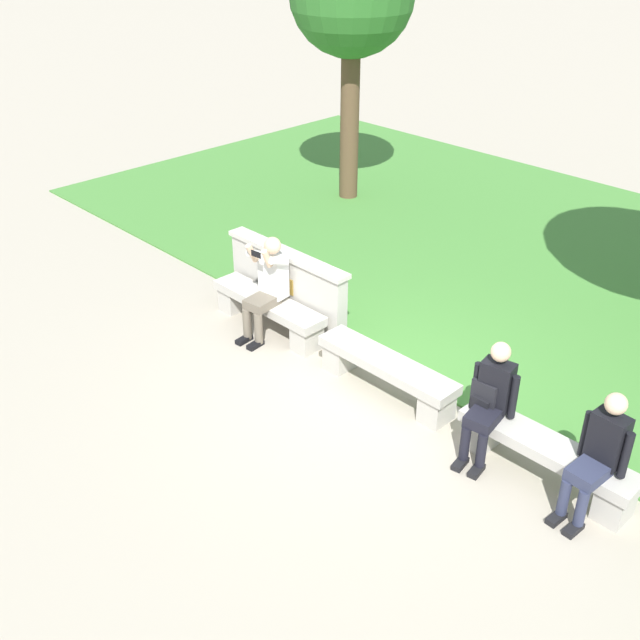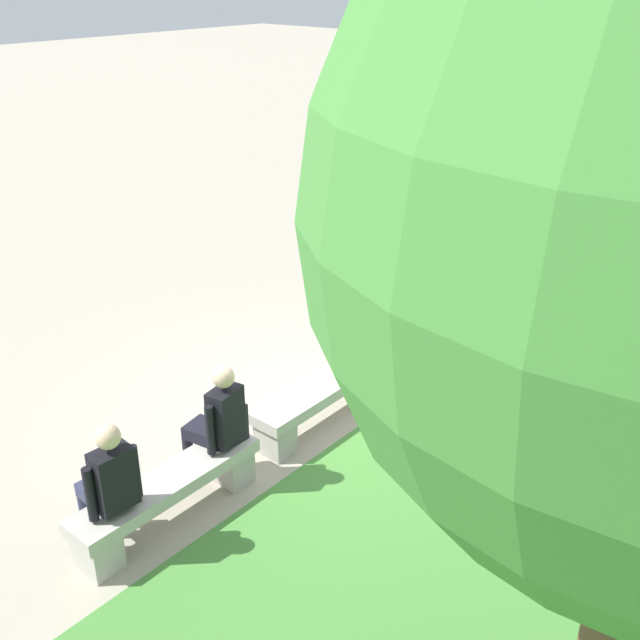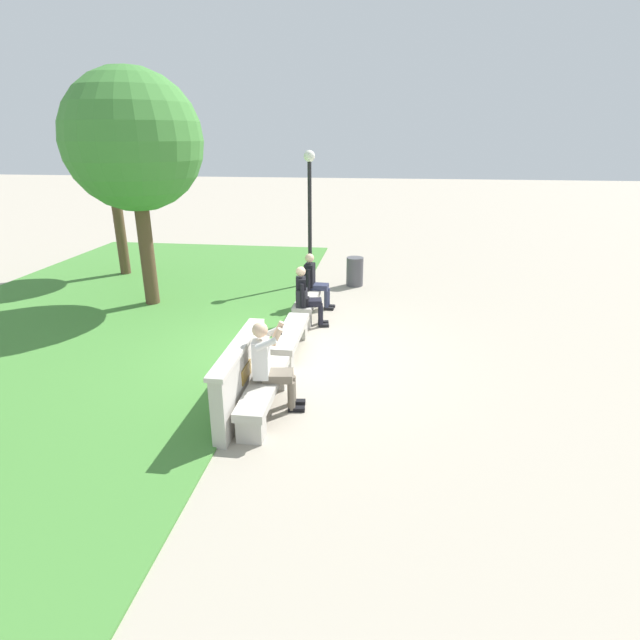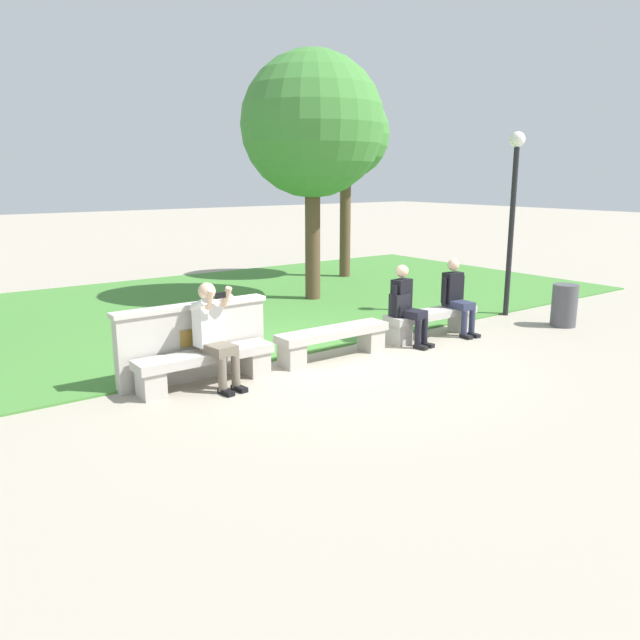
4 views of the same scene
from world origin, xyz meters
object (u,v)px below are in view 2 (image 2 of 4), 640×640
at_px(person_distant, 217,421).
at_px(backpack, 229,424).
at_px(person_companion, 108,483).
at_px(bench_main, 430,330).
at_px(person_photographer, 423,298).
at_px(bench_near, 323,397).
at_px(bench_mid, 169,493).

xyz_separation_m(person_distant, backpack, (-0.08, 0.07, -0.05)).
bearing_deg(backpack, person_companion, -3.17).
xyz_separation_m(bench_main, person_photographer, (0.09, -0.08, 0.44)).
height_order(person_distant, backpack, person_distant).
relative_size(bench_main, backpack, 4.26).
distance_m(bench_main, person_distant, 3.48).
distance_m(bench_near, person_photographer, 2.01).
relative_size(person_distant, backpack, 2.94).
height_order(bench_near, bench_mid, same).
distance_m(bench_main, bench_mid, 4.11).
bearing_deg(bench_mid, backpack, 179.79).
distance_m(person_photographer, person_companion, 4.53).
bearing_deg(person_photographer, bench_main, 140.22).
bearing_deg(bench_mid, person_distant, -174.22).
xyz_separation_m(person_photographer, person_distant, (3.37, 0.01, -0.06)).
bearing_deg(bench_main, person_photographer, -39.78).
bearing_deg(person_companion, person_photographer, -179.86).
relative_size(person_companion, backpack, 2.94).
bearing_deg(person_distant, backpack, 141.15).
distance_m(bench_near, backpack, 1.36).
xyz_separation_m(bench_near, bench_mid, (2.05, 0.00, 0.00)).
height_order(bench_mid, backpack, backpack).
distance_m(bench_main, person_companion, 4.64).
relative_size(person_distant, person_companion, 1.00).
bearing_deg(person_photographer, bench_near, 2.25).
bearing_deg(bench_mid, bench_near, 180.00).
bearing_deg(bench_main, backpack, 0.04).
distance_m(bench_near, bench_mid, 2.05).
height_order(bench_main, bench_near, same).
relative_size(bench_main, person_photographer, 1.38).
xyz_separation_m(bench_main, bench_mid, (4.11, 0.00, 0.00)).
bearing_deg(bench_near, person_companion, -1.48).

